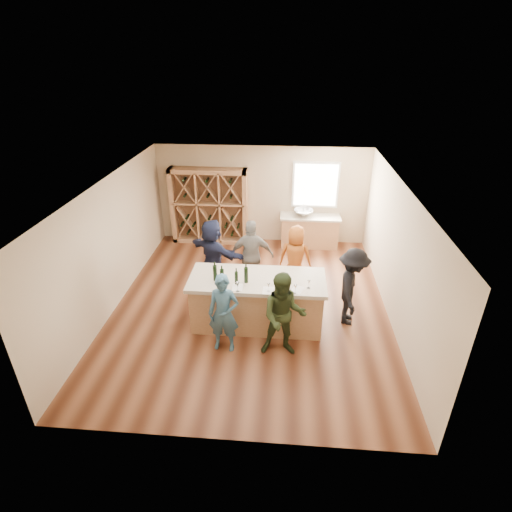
# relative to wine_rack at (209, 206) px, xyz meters

# --- Properties ---
(floor) EXTENTS (6.00, 7.00, 0.10)m
(floor) POSITION_rel_wine_rack_xyz_m (1.50, -3.27, -1.15)
(floor) COLOR brown
(floor) RESTS_ON ground
(ceiling) EXTENTS (6.00, 7.00, 0.10)m
(ceiling) POSITION_rel_wine_rack_xyz_m (1.50, -3.27, 1.75)
(ceiling) COLOR white
(ceiling) RESTS_ON ground
(wall_back) EXTENTS (6.00, 0.10, 2.80)m
(wall_back) POSITION_rel_wine_rack_xyz_m (1.50, 0.28, 0.30)
(wall_back) COLOR #C0AB8B
(wall_back) RESTS_ON ground
(wall_front) EXTENTS (6.00, 0.10, 2.80)m
(wall_front) POSITION_rel_wine_rack_xyz_m (1.50, -6.82, 0.30)
(wall_front) COLOR #C0AB8B
(wall_front) RESTS_ON ground
(wall_left) EXTENTS (0.10, 7.00, 2.80)m
(wall_left) POSITION_rel_wine_rack_xyz_m (-1.55, -3.27, 0.30)
(wall_left) COLOR #C0AB8B
(wall_left) RESTS_ON ground
(wall_right) EXTENTS (0.10, 7.00, 2.80)m
(wall_right) POSITION_rel_wine_rack_xyz_m (4.55, -3.27, 0.30)
(wall_right) COLOR #C0AB8B
(wall_right) RESTS_ON ground
(window_frame) EXTENTS (1.30, 0.06, 1.30)m
(window_frame) POSITION_rel_wine_rack_xyz_m (3.00, 0.20, 0.65)
(window_frame) COLOR white
(window_frame) RESTS_ON wall_back
(window_pane) EXTENTS (1.18, 0.01, 1.18)m
(window_pane) POSITION_rel_wine_rack_xyz_m (3.00, 0.17, 0.65)
(window_pane) COLOR white
(window_pane) RESTS_ON wall_back
(wine_rack) EXTENTS (2.20, 0.45, 2.20)m
(wine_rack) POSITION_rel_wine_rack_xyz_m (0.00, 0.00, 0.00)
(wine_rack) COLOR #A7774F
(wine_rack) RESTS_ON floor
(back_counter_base) EXTENTS (1.60, 0.58, 0.86)m
(back_counter_base) POSITION_rel_wine_rack_xyz_m (2.90, -0.07, -0.67)
(back_counter_base) COLOR #A7774F
(back_counter_base) RESTS_ON floor
(back_counter_top) EXTENTS (1.70, 0.62, 0.06)m
(back_counter_top) POSITION_rel_wine_rack_xyz_m (2.90, -0.07, -0.21)
(back_counter_top) COLOR #BCAF9A
(back_counter_top) RESTS_ON back_counter_base
(sink) EXTENTS (0.54, 0.54, 0.19)m
(sink) POSITION_rel_wine_rack_xyz_m (2.70, -0.07, -0.09)
(sink) COLOR silver
(sink) RESTS_ON back_counter_top
(faucet) EXTENTS (0.02, 0.02, 0.30)m
(faucet) POSITION_rel_wine_rack_xyz_m (2.70, 0.11, -0.03)
(faucet) COLOR silver
(faucet) RESTS_ON back_counter_top
(tasting_counter_base) EXTENTS (2.60, 1.00, 1.00)m
(tasting_counter_base) POSITION_rel_wine_rack_xyz_m (1.69, -3.89, -0.60)
(tasting_counter_base) COLOR #A7774F
(tasting_counter_base) RESTS_ON floor
(tasting_counter_top) EXTENTS (2.72, 1.12, 0.08)m
(tasting_counter_top) POSITION_rel_wine_rack_xyz_m (1.69, -3.89, -0.06)
(tasting_counter_top) COLOR #BCAF9A
(tasting_counter_top) RESTS_ON tasting_counter_base
(wine_bottle_a) EXTENTS (0.10, 0.10, 0.33)m
(wine_bottle_a) POSITION_rel_wine_rack_xyz_m (0.88, -4.03, 0.14)
(wine_bottle_a) COLOR black
(wine_bottle_a) RESTS_ON tasting_counter_top
(wine_bottle_b) EXTENTS (0.08, 0.08, 0.31)m
(wine_bottle_b) POSITION_rel_wine_rack_xyz_m (1.03, -4.14, 0.14)
(wine_bottle_b) COLOR black
(wine_bottle_b) RESTS_ON tasting_counter_top
(wine_bottle_d) EXTENTS (0.08, 0.08, 0.27)m
(wine_bottle_d) POSITION_rel_wine_rack_xyz_m (1.31, -4.13, 0.11)
(wine_bottle_d) COLOR black
(wine_bottle_d) RESTS_ON tasting_counter_top
(wine_bottle_e) EXTENTS (0.10, 0.10, 0.33)m
(wine_bottle_e) POSITION_rel_wine_rack_xyz_m (1.49, -4.06, 0.14)
(wine_bottle_e) COLOR black
(wine_bottle_e) RESTS_ON tasting_counter_top
(wine_glass_a) EXTENTS (0.10, 0.10, 0.20)m
(wine_glass_a) POSITION_rel_wine_rack_xyz_m (1.36, -4.39, 0.08)
(wine_glass_a) COLOR white
(wine_glass_a) RESTS_ON tasting_counter_top
(wine_glass_b) EXTENTS (0.08, 0.08, 0.16)m
(wine_glass_b) POSITION_rel_wine_rack_xyz_m (1.94, -4.35, 0.06)
(wine_glass_b) COLOR white
(wine_glass_b) RESTS_ON tasting_counter_top
(wine_glass_c) EXTENTS (0.08, 0.08, 0.18)m
(wine_glass_c) POSITION_rel_wine_rack_xyz_m (2.44, -4.37, 0.07)
(wine_glass_c) COLOR white
(wine_glass_c) RESTS_ON tasting_counter_top
(wine_glass_d) EXTENTS (0.08, 0.08, 0.18)m
(wine_glass_d) POSITION_rel_wine_rack_xyz_m (2.17, -4.09, 0.07)
(wine_glass_d) COLOR white
(wine_glass_d) RESTS_ON tasting_counter_top
(wine_glass_e) EXTENTS (0.06, 0.06, 0.16)m
(wine_glass_e) POSITION_rel_wine_rack_xyz_m (2.70, -4.17, 0.06)
(wine_glass_e) COLOR white
(wine_glass_e) RESTS_ON tasting_counter_top
(tasting_menu_a) EXTENTS (0.21, 0.28, 0.00)m
(tasting_menu_a) POSITION_rel_wine_rack_xyz_m (1.34, -4.25, -0.02)
(tasting_menu_a) COLOR white
(tasting_menu_a) RESTS_ON tasting_counter_top
(tasting_menu_b) EXTENTS (0.21, 0.28, 0.00)m
(tasting_menu_b) POSITION_rel_wine_rack_xyz_m (1.93, -4.32, -0.02)
(tasting_menu_b) COLOR white
(tasting_menu_b) RESTS_ON tasting_counter_top
(tasting_menu_c) EXTENTS (0.31, 0.35, 0.00)m
(tasting_menu_c) POSITION_rel_wine_rack_xyz_m (2.49, -4.25, -0.02)
(tasting_menu_c) COLOR white
(tasting_menu_c) RESTS_ON tasting_counter_top
(person_near_left) EXTENTS (0.61, 0.46, 1.59)m
(person_near_left) POSITION_rel_wine_rack_xyz_m (1.14, -4.73, -0.30)
(person_near_left) COLOR #335972
(person_near_left) RESTS_ON floor
(person_near_right) EXTENTS (0.84, 0.49, 1.70)m
(person_near_right) POSITION_rel_wine_rack_xyz_m (2.24, -4.78, -0.25)
(person_near_right) COLOR #263319
(person_near_right) RESTS_ON floor
(person_server) EXTENTS (0.65, 1.15, 1.68)m
(person_server) POSITION_rel_wine_rack_xyz_m (3.60, -3.68, -0.26)
(person_server) COLOR black
(person_server) RESTS_ON floor
(person_far_mid) EXTENTS (1.05, 0.58, 1.74)m
(person_far_mid) POSITION_rel_wine_rack_xyz_m (1.46, -2.53, -0.23)
(person_far_mid) COLOR slate
(person_far_mid) RESTS_ON floor
(person_far_right) EXTENTS (0.85, 0.64, 1.59)m
(person_far_right) POSITION_rel_wine_rack_xyz_m (2.47, -2.41, -0.31)
(person_far_right) COLOR #994C19
(person_far_right) RESTS_ON floor
(person_far_left) EXTENTS (1.63, 1.33, 1.70)m
(person_far_left) POSITION_rel_wine_rack_xyz_m (0.53, -2.47, -0.25)
(person_far_left) COLOR #191E38
(person_far_left) RESTS_ON floor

